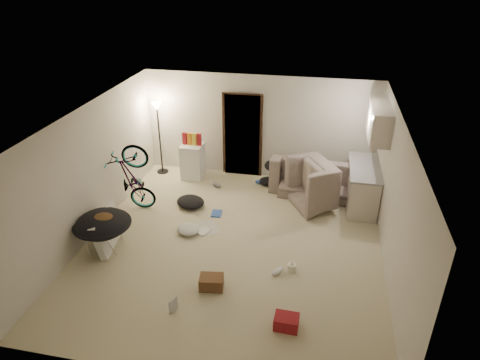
% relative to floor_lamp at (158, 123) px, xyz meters
% --- Properties ---
extents(floor, '(5.50, 6.00, 0.02)m').
position_rel_floor_lamp_xyz_m(floor, '(2.40, -2.65, -1.32)').
color(floor, beige).
rests_on(floor, ground).
extents(ceiling, '(5.50, 6.00, 0.02)m').
position_rel_floor_lamp_xyz_m(ceiling, '(2.40, -2.65, 1.20)').
color(ceiling, white).
rests_on(ceiling, wall_back).
extents(wall_back, '(5.50, 0.02, 2.50)m').
position_rel_floor_lamp_xyz_m(wall_back, '(2.40, 0.36, -0.06)').
color(wall_back, beige).
rests_on(wall_back, floor).
extents(wall_front, '(5.50, 0.02, 2.50)m').
position_rel_floor_lamp_xyz_m(wall_front, '(2.40, -5.66, -0.06)').
color(wall_front, beige).
rests_on(wall_front, floor).
extents(wall_left, '(0.02, 6.00, 2.50)m').
position_rel_floor_lamp_xyz_m(wall_left, '(-0.36, -2.65, -0.06)').
color(wall_left, beige).
rests_on(wall_left, floor).
extents(wall_right, '(0.02, 6.00, 2.50)m').
position_rel_floor_lamp_xyz_m(wall_right, '(5.16, -2.65, -0.06)').
color(wall_right, beige).
rests_on(wall_right, floor).
extents(doorway, '(0.85, 0.10, 2.04)m').
position_rel_floor_lamp_xyz_m(doorway, '(2.00, 0.32, -0.29)').
color(doorway, black).
rests_on(doorway, floor).
extents(door_trim, '(0.97, 0.04, 2.10)m').
position_rel_floor_lamp_xyz_m(door_trim, '(2.00, 0.29, -0.29)').
color(door_trim, black).
rests_on(door_trim, floor).
extents(floor_lamp, '(0.28, 0.28, 1.81)m').
position_rel_floor_lamp_xyz_m(floor_lamp, '(0.00, 0.00, 0.00)').
color(floor_lamp, black).
rests_on(floor_lamp, floor).
extents(kitchen_counter, '(0.60, 1.50, 0.88)m').
position_rel_floor_lamp_xyz_m(kitchen_counter, '(4.83, -0.65, -0.87)').
color(kitchen_counter, beige).
rests_on(kitchen_counter, floor).
extents(counter_top, '(0.64, 1.54, 0.04)m').
position_rel_floor_lamp_xyz_m(counter_top, '(4.83, -0.65, -0.41)').
color(counter_top, gray).
rests_on(counter_top, kitchen_counter).
extents(kitchen_uppers, '(0.38, 1.40, 0.65)m').
position_rel_floor_lamp_xyz_m(kitchen_uppers, '(4.96, -0.65, 0.64)').
color(kitchen_uppers, beige).
rests_on(kitchen_uppers, wall_right).
extents(sofa, '(2.15, 0.96, 0.61)m').
position_rel_floor_lamp_xyz_m(sofa, '(3.86, -0.20, -1.00)').
color(sofa, '#3A423A').
rests_on(sofa, floor).
extents(armchair, '(1.46, 1.51, 0.75)m').
position_rel_floor_lamp_xyz_m(armchair, '(4.08, -0.71, -0.93)').
color(armchair, '#3A423A').
rests_on(armchair, floor).
extents(bicycle, '(1.69, 0.89, 0.93)m').
position_rel_floor_lamp_xyz_m(bicycle, '(0.10, -1.86, -0.88)').
color(bicycle, black).
rests_on(bicycle, floor).
extents(book_asset, '(0.30, 0.27, 0.02)m').
position_rel_floor_lamp_xyz_m(book_asset, '(1.84, -4.61, -1.30)').
color(book_asset, maroon).
rests_on(book_asset, floor).
extents(mini_fridge, '(0.51, 0.51, 0.86)m').
position_rel_floor_lamp_xyz_m(mini_fridge, '(0.85, -0.10, -0.88)').
color(mini_fridge, white).
rests_on(mini_fridge, floor).
extents(snack_box_0, '(0.11, 0.09, 0.30)m').
position_rel_floor_lamp_xyz_m(snack_box_0, '(0.68, -0.10, -0.31)').
color(snack_box_0, maroon).
rests_on(snack_box_0, mini_fridge).
extents(snack_box_1, '(0.10, 0.07, 0.30)m').
position_rel_floor_lamp_xyz_m(snack_box_1, '(0.80, -0.10, -0.31)').
color(snack_box_1, orange).
rests_on(snack_box_1, mini_fridge).
extents(snack_box_2, '(0.10, 0.08, 0.30)m').
position_rel_floor_lamp_xyz_m(snack_box_2, '(0.92, -0.10, -0.31)').
color(snack_box_2, gold).
rests_on(snack_box_2, mini_fridge).
extents(snack_box_3, '(0.10, 0.07, 0.30)m').
position_rel_floor_lamp_xyz_m(snack_box_3, '(1.04, -0.10, -0.31)').
color(snack_box_3, maroon).
rests_on(snack_box_3, mini_fridge).
extents(saucer_chair, '(1.05, 1.05, 0.75)m').
position_rel_floor_lamp_xyz_m(saucer_chair, '(0.10, -3.24, -0.86)').
color(saucer_chair, silver).
rests_on(saucer_chair, floor).
extents(hoodie, '(0.55, 0.48, 0.22)m').
position_rel_floor_lamp_xyz_m(hoodie, '(0.15, -3.27, -0.66)').
color(hoodie, '#4B321A').
rests_on(hoodie, saucer_chair).
extents(sofa_drape, '(0.58, 0.48, 0.28)m').
position_rel_floor_lamp_xyz_m(sofa_drape, '(2.91, -0.20, -0.77)').
color(sofa_drape, black).
rests_on(sofa_drape, sofa).
extents(tv_box, '(0.42, 1.07, 0.70)m').
position_rel_floor_lamp_xyz_m(tv_box, '(0.10, -3.11, -0.96)').
color(tv_box, silver).
rests_on(tv_box, floor).
extents(drink_case_a, '(0.42, 0.33, 0.22)m').
position_rel_floor_lamp_xyz_m(drink_case_a, '(2.31, -3.90, -1.20)').
color(drink_case_a, brown).
rests_on(drink_case_a, floor).
extents(drink_case_b, '(0.37, 0.28, 0.21)m').
position_rel_floor_lamp_xyz_m(drink_case_b, '(3.61, -4.51, -1.20)').
color(drink_case_b, maroon).
rests_on(drink_case_b, floor).
extents(juicer, '(0.15, 0.15, 0.21)m').
position_rel_floor_lamp_xyz_m(juicer, '(3.57, -3.23, -1.22)').
color(juicer, white).
rests_on(juicer, floor).
extents(newspaper, '(0.60, 0.65, 0.01)m').
position_rel_floor_lamp_xyz_m(newspaper, '(1.77, -2.22, -1.30)').
color(newspaper, beige).
rests_on(newspaper, floor).
extents(book_blue, '(0.23, 0.30, 0.03)m').
position_rel_floor_lamp_xyz_m(book_blue, '(1.83, -1.68, -1.29)').
color(book_blue, '#3055B0').
rests_on(book_blue, floor).
extents(book_white, '(0.30, 0.33, 0.03)m').
position_rel_floor_lamp_xyz_m(book_white, '(1.73, -2.37, -1.29)').
color(book_white, silver).
rests_on(book_white, floor).
extents(shoe_0, '(0.32, 0.16, 0.11)m').
position_rel_floor_lamp_xyz_m(shoe_0, '(2.56, -0.15, -1.25)').
color(shoe_0, '#3055B0').
rests_on(shoe_0, floor).
extents(shoe_1, '(0.28, 0.23, 0.10)m').
position_rel_floor_lamp_xyz_m(shoe_1, '(1.53, -0.50, -1.26)').
color(shoe_1, slate).
rests_on(shoe_1, floor).
extents(shoe_4, '(0.24, 0.29, 0.10)m').
position_rel_floor_lamp_xyz_m(shoe_4, '(3.33, -3.33, -1.26)').
color(shoe_4, white).
rests_on(shoe_4, floor).
extents(clothes_lump_a, '(0.77, 0.72, 0.20)m').
position_rel_floor_lamp_xyz_m(clothes_lump_a, '(1.20, -1.46, -1.21)').
color(clothes_lump_a, black).
rests_on(clothes_lump_a, floor).
extents(clothes_lump_b, '(0.60, 0.59, 0.14)m').
position_rel_floor_lamp_xyz_m(clothes_lump_b, '(2.71, -0.10, -1.24)').
color(clothes_lump_b, black).
rests_on(clothes_lump_b, floor).
extents(clothes_lump_c, '(0.62, 0.61, 0.15)m').
position_rel_floor_lamp_xyz_m(clothes_lump_c, '(1.45, -2.44, -1.23)').
color(clothes_lump_c, silver).
rests_on(clothes_lump_c, floor).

